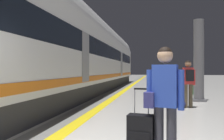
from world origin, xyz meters
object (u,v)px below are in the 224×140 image
(passenger_mid, at_px, (162,74))
(waste_bin, at_px, (196,86))
(traveller_foreground, at_px, (164,97))
(suitcase_mid, at_px, (166,83))
(platform_pillar, at_px, (199,62))
(rolling_suitcase_foreground, at_px, (141,137))
(duffel_bag_near, at_px, (179,104))
(high_speed_train, at_px, (86,52))
(passenger_near, at_px, (188,80))
(passenger_far, at_px, (156,74))
(duffel_bag_far, at_px, (153,82))

(passenger_mid, height_order, waste_bin, passenger_mid)
(traveller_foreground, xyz_separation_m, suitcase_mid, (0.79, 15.35, -0.67))
(traveller_foreground, xyz_separation_m, platform_pillar, (1.80, 6.97, 0.73))
(rolling_suitcase_foreground, distance_m, duffel_bag_near, 5.14)
(high_speed_train, distance_m, duffel_bag_near, 7.41)
(passenger_near, bearing_deg, passenger_far, 94.30)
(duffel_bag_far, bearing_deg, platform_pillar, -80.10)
(suitcase_mid, height_order, duffel_bag_far, suitcase_mid)
(suitcase_mid, distance_m, waste_bin, 5.74)
(duffel_bag_near, height_order, waste_bin, waste_bin)
(traveller_foreground, relative_size, rolling_suitcase_foreground, 1.55)
(high_speed_train, relative_size, suitcase_mid, 30.59)
(traveller_foreground, bearing_deg, suitcase_mid, 87.04)
(suitcase_mid, relative_size, platform_pillar, 0.27)
(rolling_suitcase_foreground, bearing_deg, waste_bin, 75.59)
(high_speed_train, xyz_separation_m, rolling_suitcase_foreground, (4.01, -9.84, -2.11))
(duffel_bag_near, distance_m, suitcase_mid, 10.30)
(platform_pillar, bearing_deg, passenger_near, -111.05)
(passenger_mid, height_order, platform_pillar, platform_pillar)
(rolling_suitcase_foreground, relative_size, duffel_bag_near, 2.51)
(traveller_foreground, bearing_deg, high_speed_train, 113.77)
(high_speed_train, bearing_deg, platform_pillar, -25.25)
(duffel_bag_far, bearing_deg, traveller_foreground, -89.18)
(passenger_mid, bearing_deg, duffel_bag_far, 103.09)
(traveller_foreground, xyz_separation_m, passenger_far, (0.05, 18.94, 0.02))
(rolling_suitcase_foreground, relative_size, duffel_bag_far, 2.51)
(traveller_foreground, relative_size, suitcase_mid, 1.78)
(suitcase_mid, bearing_deg, rolling_suitcase_foreground, -94.21)
(passenger_far, bearing_deg, high_speed_train, -115.86)
(passenger_mid, bearing_deg, passenger_near, -86.65)
(passenger_far, bearing_deg, waste_bin, -76.98)
(suitcase_mid, bearing_deg, passenger_mid, 140.58)
(rolling_suitcase_foreground, height_order, duffel_bag_far, rolling_suitcase_foreground)
(passenger_near, distance_m, passenger_far, 13.85)
(high_speed_train, bearing_deg, duffel_bag_near, -43.34)
(high_speed_train, relative_size, duffel_bag_far, 66.99)
(high_speed_train, relative_size, platform_pillar, 8.19)
(rolling_suitcase_foreground, distance_m, passenger_mid, 15.62)
(suitcase_mid, bearing_deg, platform_pillar, -83.17)
(rolling_suitcase_foreground, relative_size, platform_pillar, 0.31)
(traveller_foreground, xyz_separation_m, rolling_suitcase_foreground, (-0.33, 0.02, -0.60))
(passenger_mid, xyz_separation_m, platform_pillar, (1.32, -8.64, 0.69))
(platform_pillar, bearing_deg, duffel_bag_far, 99.90)
(passenger_far, bearing_deg, rolling_suitcase_foreground, -91.16)
(high_speed_train, relative_size, passenger_mid, 16.98)
(traveller_foreground, bearing_deg, passenger_mid, 88.26)
(passenger_near, distance_m, platform_pillar, 2.09)
(passenger_far, relative_size, waste_bin, 1.92)
(rolling_suitcase_foreground, bearing_deg, traveller_foreground, -4.17)
(passenger_near, relative_size, passenger_mid, 0.99)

